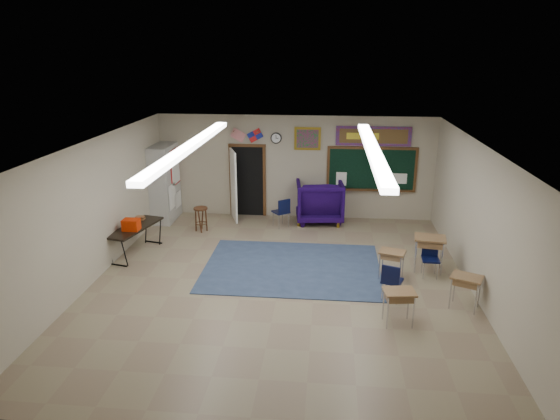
# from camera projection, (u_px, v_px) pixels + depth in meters

# --- Properties ---
(floor) EXTENTS (9.00, 9.00, 0.00)m
(floor) POSITION_uv_depth(u_px,v_px,m) (280.00, 283.00, 10.72)
(floor) COLOR gray
(floor) RESTS_ON ground
(back_wall) EXTENTS (8.00, 0.04, 3.00)m
(back_wall) POSITION_uv_depth(u_px,v_px,m) (295.00, 167.00, 14.51)
(back_wall) COLOR #B1A68F
(back_wall) RESTS_ON floor
(front_wall) EXTENTS (8.00, 0.04, 3.00)m
(front_wall) POSITION_uv_depth(u_px,v_px,m) (244.00, 337.00, 5.99)
(front_wall) COLOR #B1A68F
(front_wall) RESTS_ON floor
(left_wall) EXTENTS (0.04, 9.00, 3.00)m
(left_wall) POSITION_uv_depth(u_px,v_px,m) (93.00, 211.00, 10.62)
(left_wall) COLOR #B1A68F
(left_wall) RESTS_ON floor
(right_wall) EXTENTS (0.04, 9.00, 3.00)m
(right_wall) POSITION_uv_depth(u_px,v_px,m) (481.00, 223.00, 9.88)
(right_wall) COLOR #B1A68F
(right_wall) RESTS_ON floor
(ceiling) EXTENTS (8.00, 9.00, 0.04)m
(ceiling) POSITION_uv_depth(u_px,v_px,m) (280.00, 145.00, 9.79)
(ceiling) COLOR silver
(ceiling) RESTS_ON back_wall
(area_rug) EXTENTS (4.00, 3.00, 0.02)m
(area_rug) POSITION_uv_depth(u_px,v_px,m) (292.00, 267.00, 11.45)
(area_rug) COLOR #384B6C
(area_rug) RESTS_ON floor
(fluorescent_strips) EXTENTS (3.86, 6.00, 0.10)m
(fluorescent_strips) POSITION_uv_depth(u_px,v_px,m) (280.00, 148.00, 9.81)
(fluorescent_strips) COLOR white
(fluorescent_strips) RESTS_ON ceiling
(doorway) EXTENTS (1.10, 0.89, 2.16)m
(doorway) POSITION_uv_depth(u_px,v_px,m) (244.00, 182.00, 14.65)
(doorway) COLOR black
(doorway) RESTS_ON back_wall
(chalkboard) EXTENTS (2.55, 0.14, 1.30)m
(chalkboard) POSITION_uv_depth(u_px,v_px,m) (371.00, 170.00, 14.28)
(chalkboard) COLOR #553218
(chalkboard) RESTS_ON back_wall
(bulletin_board) EXTENTS (2.10, 0.05, 0.55)m
(bulletin_board) POSITION_uv_depth(u_px,v_px,m) (373.00, 136.00, 13.98)
(bulletin_board) COLOR #A71A0E
(bulletin_board) RESTS_ON back_wall
(framed_art_print) EXTENTS (0.75, 0.05, 0.65)m
(framed_art_print) POSITION_uv_depth(u_px,v_px,m) (308.00, 139.00, 14.18)
(framed_art_print) COLOR olive
(framed_art_print) RESTS_ON back_wall
(wall_clock) EXTENTS (0.32, 0.05, 0.32)m
(wall_clock) POSITION_uv_depth(u_px,v_px,m) (276.00, 138.00, 14.27)
(wall_clock) COLOR black
(wall_clock) RESTS_ON back_wall
(wall_flags) EXTENTS (1.16, 0.06, 0.70)m
(wall_flags) POSITION_uv_depth(u_px,v_px,m) (247.00, 133.00, 14.28)
(wall_flags) COLOR red
(wall_flags) RESTS_ON back_wall
(storage_cabinet) EXTENTS (0.59, 1.25, 2.20)m
(storage_cabinet) POSITION_uv_depth(u_px,v_px,m) (165.00, 183.00, 14.36)
(storage_cabinet) COLOR #ADACA8
(storage_cabinet) RESTS_ON floor
(wingback_armchair) EXTENTS (1.44, 1.47, 1.22)m
(wingback_armchair) POSITION_uv_depth(u_px,v_px,m) (319.00, 201.00, 14.39)
(wingback_armchair) COLOR #160539
(wingback_armchair) RESTS_ON floor
(student_chair_reading) EXTENTS (0.59, 0.59, 0.84)m
(student_chair_reading) POSITION_uv_depth(u_px,v_px,m) (281.00, 213.00, 13.96)
(student_chair_reading) COLOR black
(student_chair_reading) RESTS_ON floor
(student_chair_desk_a) EXTENTS (0.52, 0.52, 0.80)m
(student_chair_desk_a) POSITION_uv_depth(u_px,v_px,m) (392.00, 282.00, 9.87)
(student_chair_desk_a) COLOR black
(student_chair_desk_a) RESTS_ON floor
(student_chair_desk_b) EXTENTS (0.40, 0.40, 0.77)m
(student_chair_desk_b) POSITION_uv_depth(u_px,v_px,m) (430.00, 260.00, 10.90)
(student_chair_desk_b) COLOR black
(student_chair_desk_b) RESTS_ON floor
(student_desk_front_left) EXTENTS (0.63, 0.55, 0.64)m
(student_desk_front_left) POSITION_uv_depth(u_px,v_px,m) (392.00, 263.00, 10.81)
(student_desk_front_left) COLOR olive
(student_desk_front_left) RESTS_ON floor
(student_desk_front_right) EXTENTS (0.74, 0.60, 0.81)m
(student_desk_front_right) POSITION_uv_depth(u_px,v_px,m) (429.00, 252.00, 11.17)
(student_desk_front_right) COLOR olive
(student_desk_front_right) RESTS_ON floor
(student_desk_back_left) EXTENTS (0.61, 0.49, 0.67)m
(student_desk_back_left) POSITION_uv_depth(u_px,v_px,m) (398.00, 305.00, 9.01)
(student_desk_back_left) COLOR olive
(student_desk_back_left) RESTS_ON floor
(student_desk_back_right) EXTENTS (0.69, 0.62, 0.67)m
(student_desk_back_right) POSITION_uv_depth(u_px,v_px,m) (465.00, 290.00, 9.57)
(student_desk_back_right) COLOR olive
(student_desk_back_right) RESTS_ON floor
(folding_table) EXTENTS (0.94, 1.79, 0.97)m
(folding_table) POSITION_uv_depth(u_px,v_px,m) (136.00, 239.00, 12.11)
(folding_table) COLOR black
(folding_table) RESTS_ON floor
(wooden_stool) EXTENTS (0.38, 0.38, 0.67)m
(wooden_stool) POSITION_uv_depth(u_px,v_px,m) (201.00, 219.00, 13.65)
(wooden_stool) COLOR #542F19
(wooden_stool) RESTS_ON floor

